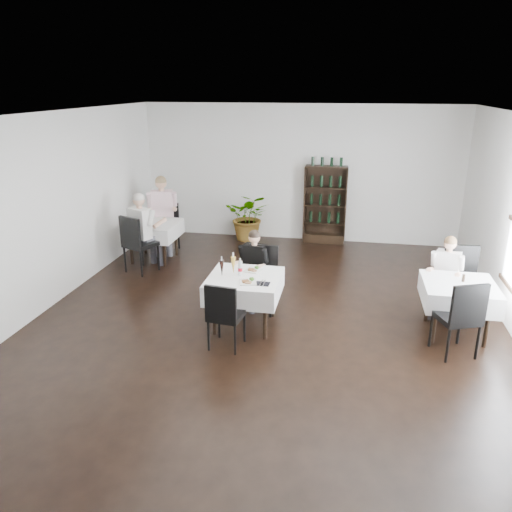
{
  "coord_description": "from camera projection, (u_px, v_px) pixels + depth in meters",
  "views": [
    {
      "loc": [
        1.11,
        -6.53,
        3.4
      ],
      "look_at": [
        -0.17,
        0.2,
        1.02
      ],
      "focal_mm": 35.0,
      "sensor_mm": 36.0,
      "label": 1
    }
  ],
  "objects": [
    {
      "name": "room_shell",
      "position": [
        265.0,
        229.0,
        6.88
      ],
      "size": [
        9.0,
        9.0,
        9.0
      ],
      "color": "black",
      "rests_on": "ground"
    },
    {
      "name": "wine_shelf",
      "position": [
        325.0,
        206.0,
        10.99
      ],
      "size": [
        0.9,
        0.28,
        1.75
      ],
      "color": "black",
      "rests_on": "ground"
    },
    {
      "name": "main_table",
      "position": [
        245.0,
        286.0,
        7.22
      ],
      "size": [
        1.03,
        1.03,
        0.77
      ],
      "color": "black",
      "rests_on": "ground"
    },
    {
      "name": "left_table",
      "position": [
        153.0,
        230.0,
        9.96
      ],
      "size": [
        0.98,
        0.98,
        0.77
      ],
      "color": "black",
      "rests_on": "ground"
    },
    {
      "name": "right_table",
      "position": [
        459.0,
        293.0,
        6.97
      ],
      "size": [
        0.98,
        0.98,
        0.77
      ],
      "color": "black",
      "rests_on": "ground"
    },
    {
      "name": "potted_tree",
      "position": [
        249.0,
        217.0,
        11.28
      ],
      "size": [
        0.99,
        0.86,
        1.09
      ],
      "primitive_type": "imported",
      "rotation": [
        0.0,
        0.0,
        0.01
      ],
      "color": "#1F551D",
      "rests_on": "ground"
    },
    {
      "name": "main_chair_far",
      "position": [
        262.0,
        274.0,
        7.78
      ],
      "size": [
        0.49,
        0.49,
        1.02
      ],
      "color": "black",
      "rests_on": "ground"
    },
    {
      "name": "main_chair_near",
      "position": [
        224.0,
        312.0,
        6.58
      ],
      "size": [
        0.49,
        0.49,
        0.95
      ],
      "color": "black",
      "rests_on": "ground"
    },
    {
      "name": "left_chair_far",
      "position": [
        168.0,
        224.0,
        10.55
      ],
      "size": [
        0.54,
        0.55,
        1.01
      ],
      "color": "black",
      "rests_on": "ground"
    },
    {
      "name": "left_chair_near",
      "position": [
        137.0,
        241.0,
        9.26
      ],
      "size": [
        0.67,
        0.67,
        1.11
      ],
      "color": "black",
      "rests_on": "ground"
    },
    {
      "name": "right_chair_far",
      "position": [
        461.0,
        278.0,
        7.48
      ],
      "size": [
        0.54,
        0.55,
        1.11
      ],
      "color": "black",
      "rests_on": "ground"
    },
    {
      "name": "right_chair_near",
      "position": [
        461.0,
        314.0,
        6.38
      ],
      "size": [
        0.63,
        0.63,
        1.06
      ],
      "color": "black",
      "rests_on": "ground"
    },
    {
      "name": "diner_main",
      "position": [
        253.0,
        263.0,
        7.8
      ],
      "size": [
        0.52,
        0.55,
        1.26
      ],
      "color": "#424149",
      "rests_on": "ground"
    },
    {
      "name": "diner_left_far",
      "position": [
        162.0,
        209.0,
        10.34
      ],
      "size": [
        0.69,
        0.73,
        1.61
      ],
      "color": "#424149",
      "rests_on": "ground"
    },
    {
      "name": "diner_left_near",
      "position": [
        144.0,
        225.0,
        9.39
      ],
      "size": [
        0.67,
        0.71,
        1.5
      ],
      "color": "#424149",
      "rests_on": "ground"
    },
    {
      "name": "diner_right_far",
      "position": [
        446.0,
        271.0,
        7.51
      ],
      "size": [
        0.54,
        0.58,
        1.26
      ],
      "color": "#424149",
      "rests_on": "ground"
    },
    {
      "name": "plate_far",
      "position": [
        253.0,
        270.0,
        7.38
      ],
      "size": [
        0.27,
        0.27,
        0.07
      ],
      "color": "white",
      "rests_on": "main_table"
    },
    {
      "name": "plate_near",
      "position": [
        248.0,
        282.0,
        6.94
      ],
      "size": [
        0.29,
        0.29,
        0.07
      ],
      "color": "white",
      "rests_on": "main_table"
    },
    {
      "name": "pilsner_dark",
      "position": [
        222.0,
        268.0,
        7.14
      ],
      "size": [
        0.07,
        0.07,
        0.3
      ],
      "color": "black",
      "rests_on": "main_table"
    },
    {
      "name": "pilsner_lager",
      "position": [
        233.0,
        265.0,
        7.24
      ],
      "size": [
        0.08,
        0.08,
        0.32
      ],
      "color": "gold",
      "rests_on": "main_table"
    },
    {
      "name": "coke_bottle",
      "position": [
        240.0,
        268.0,
        7.19
      ],
      "size": [
        0.07,
        0.07,
        0.26
      ],
      "color": "silver",
      "rests_on": "main_table"
    },
    {
      "name": "napkin_cutlery",
      "position": [
        262.0,
        284.0,
        6.9
      ],
      "size": [
        0.2,
        0.22,
        0.02
      ],
      "color": "black",
      "rests_on": "main_table"
    },
    {
      "name": "pepper_mill",
      "position": [
        463.0,
        278.0,
        6.97
      ],
      "size": [
        0.05,
        0.05,
        0.11
      ],
      "primitive_type": "cylinder",
      "rotation": [
        0.0,
        0.0,
        -0.25
      ],
      "color": "black",
      "rests_on": "right_table"
    }
  ]
}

